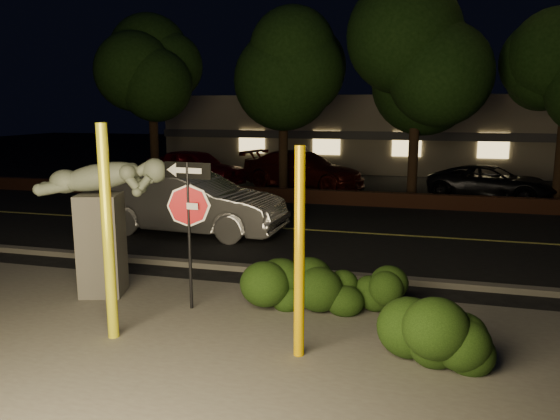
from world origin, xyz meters
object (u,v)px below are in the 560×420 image
object	(u,v)px
yellow_pole_left	(108,234)
signpost	(188,206)
sculpture	(102,212)
silver_sedan	(191,203)
parked_car_red	(195,167)
parked_car_dark	(491,183)
yellow_pole_right	(299,254)
parked_car_darkred	(303,170)

from	to	relation	value
yellow_pole_left	signpost	xyz separation A→B (m)	(0.64, 1.40, 0.20)
sculpture	silver_sedan	bearing A→B (deg)	79.41
yellow_pole_left	parked_car_red	bearing A→B (deg)	109.43
signpost	parked_car_red	size ratio (longest dim) A/B	0.54
yellow_pole_left	parked_car_dark	distance (m)	16.26
yellow_pole_right	parked_car_darkred	xyz separation A→B (m)	(-3.47, 15.58, -0.69)
signpost	parked_car_darkred	bearing A→B (deg)	100.81
signpost	parked_car_red	world-z (taller)	signpost
yellow_pole_right	sculpture	size ratio (longest dim) A/B	1.16
yellow_pole_left	parked_car_red	distance (m)	16.29
yellow_pole_right	parked_car_red	distance (m)	17.31
parked_car_red	parked_car_darkred	xyz separation A→B (m)	(4.77, 0.37, -0.01)
yellow_pole_left	silver_sedan	xyz separation A→B (m)	(-1.72, 6.66, -0.75)
yellow_pole_right	sculpture	distance (m)	4.31
yellow_pole_left	parked_car_dark	world-z (taller)	yellow_pole_left
yellow_pole_left	yellow_pole_right	distance (m)	2.83
yellow_pole_right	sculpture	xyz separation A→B (m)	(-4.02, 1.56, 0.09)
silver_sedan	parked_car_red	bearing A→B (deg)	26.07
parked_car_red	parked_car_dark	distance (m)	12.20
parked_car_dark	signpost	bearing A→B (deg)	169.96
yellow_pole_right	parked_car_red	xyz separation A→B (m)	(-8.24, 15.21, -0.67)
sculpture	parked_car_red	size ratio (longest dim) A/B	0.54
parked_car_dark	sculpture	bearing A→B (deg)	163.24
yellow_pole_left	yellow_pole_right	xyz separation A→B (m)	(2.83, 0.13, -0.14)
yellow_pole_left	parked_car_red	world-z (taller)	yellow_pole_left
yellow_pole_left	parked_car_dark	size ratio (longest dim) A/B	0.71
yellow_pole_right	parked_car_dark	size ratio (longest dim) A/B	0.65
silver_sedan	parked_car_darkred	size ratio (longest dim) A/B	0.96
parked_car_dark	parked_car_red	bearing A→B (deg)	101.83
yellow_pole_right	parked_car_darkred	distance (m)	15.98
silver_sedan	yellow_pole_right	bearing A→B (deg)	-142.11
signpost	sculpture	world-z (taller)	signpost
yellow_pole_left	signpost	size ratio (longest dim) A/B	1.27
yellow_pole_left	silver_sedan	distance (m)	6.92
yellow_pole_right	parked_car_dark	world-z (taller)	yellow_pole_right
yellow_pole_right	parked_car_darkred	world-z (taller)	yellow_pole_right
parked_car_dark	yellow_pole_right	bearing A→B (deg)	179.51
yellow_pole_left	yellow_pole_right	size ratio (longest dim) A/B	1.09
sculpture	parked_car_dark	world-z (taller)	sculpture
yellow_pole_right	yellow_pole_left	bearing A→B (deg)	-177.27
sculpture	yellow_pole_right	bearing A→B (deg)	-37.87
yellow_pole_left	sculpture	size ratio (longest dim) A/B	1.27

